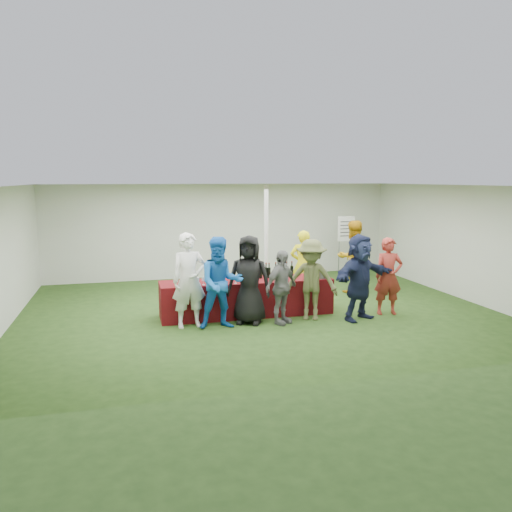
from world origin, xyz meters
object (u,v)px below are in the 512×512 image
object	(u,v)px
staff_back	(352,257)
customer_6	(388,276)
staff_pourer	(303,265)
customer_3	(281,287)
customer_5	(360,277)
serving_table	(247,297)
customer_2	(249,280)
wine_list_sign	(346,233)
dump_bucket	(321,274)
customer_0	(189,280)
customer_4	(311,280)
customer_1	(221,283)

from	to	relation	value
staff_back	customer_6	xyz separation A→B (m)	(-0.17, -2.10, -0.09)
staff_pourer	customer_3	distance (m)	2.12
customer_5	staff_pourer	bearing A→B (deg)	80.96
staff_pourer	customer_6	size ratio (longest dim) A/B	1.01
staff_back	customer_5	bearing A→B (deg)	52.97
serving_table	staff_back	size ratio (longest dim) A/B	1.98
customer_5	customer_2	bearing A→B (deg)	147.65
wine_list_sign	staff_pourer	distance (m)	2.82
wine_list_sign	customer_3	xyz separation A→B (m)	(-3.09, -3.75, -0.58)
dump_bucket	staff_pourer	bearing A→B (deg)	88.47
staff_pourer	customer_2	bearing A→B (deg)	63.26
wine_list_sign	customer_0	xyz separation A→B (m)	(-4.86, -3.51, -0.40)
wine_list_sign	customer_2	bearing A→B (deg)	-136.18
staff_pourer	staff_back	bearing A→B (deg)	-144.49
customer_5	customer_6	distance (m)	0.82
dump_bucket	customer_0	size ratio (longest dim) A/B	0.14
serving_table	customer_0	size ratio (longest dim) A/B	1.96
customer_4	customer_5	bearing A→B (deg)	8.88
wine_list_sign	customer_1	world-z (taller)	wine_list_sign
serving_table	dump_bucket	size ratio (longest dim) A/B	14.39
staff_pourer	customer_1	bearing A→B (deg)	58.05
customer_1	customer_3	size ratio (longest dim) A/B	1.20
dump_bucket	customer_4	xyz separation A→B (m)	(-0.40, -0.44, -0.02)
dump_bucket	customer_0	world-z (taller)	customer_0
customer_1	staff_back	bearing A→B (deg)	31.13
customer_1	customer_2	bearing A→B (deg)	19.24
customer_0	customer_5	bearing A→B (deg)	-12.10
customer_0	customer_3	size ratio (longest dim) A/B	1.25
customer_4	staff_pourer	bearing A→B (deg)	99.47
customer_0	staff_pourer	bearing A→B (deg)	22.51
wine_list_sign	staff_pourer	world-z (taller)	wine_list_sign
serving_table	customer_6	distance (m)	3.02
staff_back	customer_5	size ratio (longest dim) A/B	1.03
wine_list_sign	dump_bucket	bearing A→B (deg)	-122.46
serving_table	customer_5	xyz separation A→B (m)	(2.13, -0.91, 0.51)
customer_1	serving_table	bearing A→B (deg)	49.34
customer_4	wine_list_sign	bearing A→B (deg)	80.10
customer_2	customer_3	size ratio (longest dim) A/B	1.19
wine_list_sign	staff_pourer	size ratio (longest dim) A/B	1.09
dump_bucket	customer_0	distance (m)	2.86
serving_table	customer_4	bearing A→B (deg)	-29.24
customer_6	dump_bucket	bearing A→B (deg)	170.44
staff_back	customer_5	xyz separation A→B (m)	(-0.95, -2.33, -0.03)
customer_0	dump_bucket	bearing A→B (deg)	0.62
wine_list_sign	staff_back	bearing A→B (deg)	-108.64
customer_3	customer_4	world-z (taller)	customer_4
customer_4	customer_5	xyz separation A→B (m)	(0.94, -0.25, 0.06)
serving_table	customer_0	distance (m)	1.48
customer_4	customer_5	distance (m)	0.98
staff_pourer	staff_back	xyz separation A→B (m)	(1.47, 0.41, 0.08)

